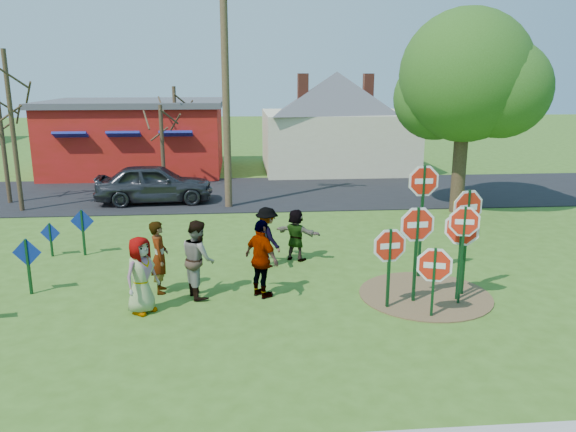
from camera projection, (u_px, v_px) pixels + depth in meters
name	position (u px, v px, depth m)	size (l,w,h in m)	color
ground	(240.00, 286.00, 14.29)	(120.00, 120.00, 0.00)	#3D611B
road	(239.00, 193.00, 25.39)	(120.00, 7.50, 0.04)	black
dirt_patch	(425.00, 295.00, 13.70)	(3.20, 3.20, 0.03)	brown
red_building	(137.00, 136.00, 30.73)	(9.40, 7.69, 3.90)	maroon
cream_house	(336.00, 117.00, 31.42)	(9.40, 9.40, 6.50)	beige
stop_sign_a	(390.00, 252.00, 12.65)	(1.06, 0.15, 2.03)	#103C1B
stop_sign_b	(423.00, 193.00, 14.38)	(1.10, 0.08, 3.15)	#103C1B
stop_sign_c	(464.00, 233.00, 12.77)	(0.94, 0.23, 2.48)	#103C1B
stop_sign_d	(467.00, 216.00, 13.26)	(1.10, 0.36, 2.77)	#103C1B
stop_sign_e	(434.00, 269.00, 12.23)	(1.02, 0.33, 1.74)	#103C1B
stop_sign_f	(461.00, 235.00, 13.02)	(0.91, 0.67, 2.33)	#103C1B
stop_sign_g	(417.00, 233.00, 12.91)	(1.12, 0.09, 2.46)	#103C1B
blue_diamond_b	(28.00, 260.00, 13.59)	(0.71, 0.08, 1.42)	#103C1B
blue_diamond_c	(51.00, 236.00, 16.50)	(0.60, 0.13, 1.03)	#103C1B
blue_diamond_d	(83.00, 227.00, 16.55)	(0.70, 0.10, 1.40)	#103C1B
person_a	(141.00, 275.00, 12.54)	(0.87, 0.57, 1.78)	#39477C
person_b	(159.00, 257.00, 13.72)	(0.66, 0.43, 1.81)	#1D6B53
person_c	(198.00, 259.00, 13.47)	(0.92, 0.72, 1.90)	#9B5242
person_d	(267.00, 237.00, 15.60)	(1.10, 0.63, 1.70)	#38393D
person_e	(262.00, 259.00, 13.39)	(1.13, 0.47, 1.93)	#442E56
person_f	(296.00, 235.00, 16.15)	(1.41, 0.45, 1.52)	#1E5326
suv	(155.00, 183.00, 23.30)	(1.91, 4.76, 1.62)	#2F2F34
utility_pole	(226.00, 82.00, 21.61)	(2.25, 0.73, 9.39)	#4C3823
leafy_tree	(469.00, 83.00, 20.89)	(5.39, 4.92, 7.66)	#382819
bare_tree_west	(10.00, 108.00, 21.14)	(1.80, 1.80, 6.17)	#382819
bare_tree_east	(162.00, 136.00, 25.62)	(1.80, 1.80, 3.91)	#382819
bare_tree_mid	(1.00, 129.00, 22.73)	(1.80, 1.80, 4.76)	#382819
bare_tree_extra	(175.00, 121.00, 27.64)	(1.80, 1.80, 4.69)	#382819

